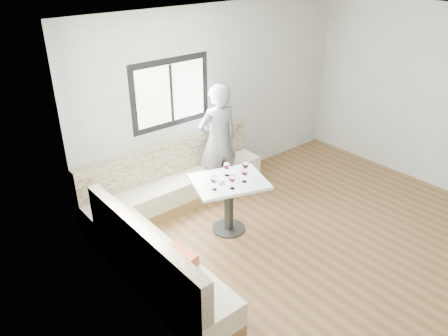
{
  "coord_description": "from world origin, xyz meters",
  "views": [
    {
      "loc": [
        -4.13,
        -2.56,
        3.53
      ],
      "look_at": [
        -0.89,
        1.34,
        0.91
      ],
      "focal_mm": 35.0,
      "sensor_mm": 36.0,
      "label": 1
    }
  ],
  "objects": [
    {
      "name": "wine_glass_b",
      "position": [
        -0.99,
        1.05,
        0.91
      ],
      "size": [
        0.09,
        0.09,
        0.2
      ],
      "color": "white",
      "rests_on": "table"
    },
    {
      "name": "wine_glass_c",
      "position": [
        -0.76,
        1.08,
        0.91
      ],
      "size": [
        0.09,
        0.09,
        0.2
      ],
      "color": "white",
      "rests_on": "table"
    },
    {
      "name": "olive_ramekin",
      "position": [
        -1.01,
        1.27,
        0.79
      ],
      "size": [
        0.1,
        0.1,
        0.04
      ],
      "color": "white",
      "rests_on": "table"
    },
    {
      "name": "wine_glass_a",
      "position": [
        -1.18,
        1.17,
        0.91
      ],
      "size": [
        0.09,
        0.09,
        0.2
      ],
      "color": "white",
      "rests_on": "table"
    },
    {
      "name": "wine_glass_d",
      "position": [
        -0.82,
        1.36,
        0.91
      ],
      "size": [
        0.09,
        0.09,
        0.2
      ],
      "color": "white",
      "rests_on": "table"
    },
    {
      "name": "wine_glass_e",
      "position": [
        -0.61,
        1.22,
        0.91
      ],
      "size": [
        0.09,
        0.09,
        0.2
      ],
      "color": "white",
      "rests_on": "table"
    },
    {
      "name": "banquette",
      "position": [
        -1.59,
        1.63,
        0.33
      ],
      "size": [
        2.9,
        2.8,
        0.95
      ],
      "color": "olive",
      "rests_on": "ground"
    },
    {
      "name": "room",
      "position": [
        -0.08,
        0.08,
        1.41
      ],
      "size": [
        5.01,
        5.01,
        2.81
      ],
      "color": "brown",
      "rests_on": "ground"
    },
    {
      "name": "person",
      "position": [
        -0.35,
        2.13,
        0.88
      ],
      "size": [
        0.7,
        0.52,
        1.77
      ],
      "primitive_type": "imported",
      "rotation": [
        0.0,
        0.0,
        2.98
      ],
      "color": "slate",
      "rests_on": "ground"
    },
    {
      "name": "table",
      "position": [
        -0.89,
        1.24,
        0.58
      ],
      "size": [
        1.13,
        1.0,
        0.77
      ],
      "rotation": [
        0.0,
        0.0,
        -0.34
      ],
      "color": "black",
      "rests_on": "ground"
    }
  ]
}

